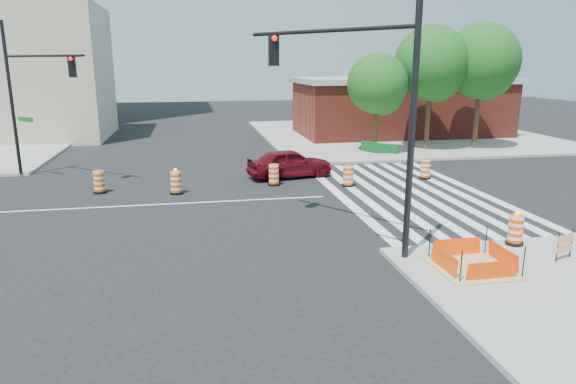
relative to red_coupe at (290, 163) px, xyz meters
name	(u,v)px	position (x,y,z in m)	size (l,w,h in m)	color
ground	(160,204)	(-6.30, -4.16, -0.74)	(120.00, 120.00, 0.00)	black
sidewalk_ne	(398,134)	(11.70, 13.84, -0.67)	(22.00, 22.00, 0.15)	gray
crosswalk_east	(407,192)	(4.65, -4.16, -0.74)	(6.75, 13.50, 0.01)	silver
lane_centerline	(160,204)	(-6.30, -4.16, -0.74)	(14.00, 0.12, 0.01)	silver
excavation_pit	(473,265)	(2.70, -13.16, -0.52)	(2.20, 2.20, 0.90)	tan
brick_storefront	(400,107)	(11.70, 13.84, 1.58)	(16.50, 8.50, 4.60)	maroon
beige_midrise	(9,73)	(-18.30, 17.84, 4.26)	(14.00, 10.00, 10.00)	#BBA88F
red_coupe	(290,163)	(0.00, 0.00, 0.00)	(1.75, 4.35, 1.48)	#530710
signal_pole_se	(361,83)	(0.11, -10.59, 4.41)	(3.90, 5.20, 8.41)	black
signal_pole_nw	(29,85)	(-12.48, 1.81, 3.92)	(4.45, 3.83, 7.60)	black
pit_drum	(515,231)	(4.98, -11.65, -0.14)	(0.56, 0.56, 1.09)	black
barricade	(565,243)	(5.60, -13.08, -0.09)	(0.73, 0.31, 0.90)	#FF5005
tree_north_c	(378,87)	(6.61, 5.43, 3.53)	(3.74, 3.74, 6.37)	#382314
tree_north_d	(431,68)	(10.51, 6.28, 4.70)	(4.76, 4.76, 8.09)	#382314
tree_north_e	(481,65)	(13.94, 6.14, 4.82)	(4.88, 4.88, 8.29)	#382314
median_drum_2	(99,183)	(-9.07, -1.65, -0.26)	(0.60, 0.60, 1.02)	black
median_drum_3	(176,183)	(-5.66, -2.45, -0.25)	(0.60, 0.60, 1.18)	black
median_drum_4	(274,175)	(-1.08, -1.61, -0.26)	(0.60, 0.60, 1.02)	black
median_drum_5	(348,176)	(2.36, -2.49, -0.26)	(0.60, 0.60, 1.02)	black
median_drum_6	(426,169)	(6.71, -1.63, -0.26)	(0.60, 0.60, 1.02)	black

